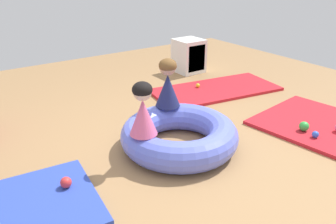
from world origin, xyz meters
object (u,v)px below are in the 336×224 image
inflatable_cushion (179,135)px  child_in_navy (168,83)px  play_ball_yellow (198,85)px  play_ball_blue (315,134)px  play_ball_red (66,182)px  storage_cube (190,56)px  child_in_pink (143,109)px  play_ball_green (304,126)px

inflatable_cushion → child_in_navy: child_in_navy is taller
inflatable_cushion → play_ball_yellow: (1.25, 1.22, -0.08)m
play_ball_blue → play_ball_red: (-2.47, 0.66, 0.01)m
inflatable_cushion → storage_cube: storage_cube is taller
child_in_pink → play_ball_red: (-0.77, -0.03, -0.46)m
child_in_pink → storage_cube: child_in_pink is taller
play_ball_blue → play_ball_red: size_ratio=0.77×
play_ball_blue → play_ball_red: play_ball_red is taller
play_ball_yellow → storage_cube: 0.93m
play_ball_red → play_ball_yellow: size_ratio=1.55×
play_ball_green → play_ball_blue: 0.17m
child_in_navy → storage_cube: child_in_navy is taller
child_in_pink → play_ball_yellow: child_in_pink is taller
child_in_pink → play_ball_yellow: 2.14m
child_in_navy → play_ball_red: child_in_navy is taller
storage_cube → play_ball_blue: bearing=-99.1°
play_ball_green → play_ball_blue: bearing=-102.3°
child_in_navy → play_ball_green: bearing=2.4°
child_in_navy → play_ball_green: 1.57m
inflatable_cushion → play_ball_red: bearing=-177.8°
play_ball_green → child_in_pink: bearing=163.3°
play_ball_blue → child_in_navy: bearing=135.5°
play_ball_red → storage_cube: (2.91, 2.05, 0.19)m
play_ball_blue → inflatable_cushion: bearing=150.9°
child_in_pink → play_ball_red: size_ratio=5.35×
child_in_navy → child_in_pink: size_ratio=1.05×
play_ball_green → play_ball_red: size_ratio=1.14×
inflatable_cushion → play_ball_green: size_ratio=11.06×
inflatable_cushion → storage_cube: size_ratio=2.12×
play_ball_green → play_ball_red: play_ball_green is taller
play_ball_green → play_ball_blue: size_ratio=1.48×
child_in_navy → child_in_pink: 0.71m
play_ball_red → child_in_pink: bearing=2.0°
play_ball_red → play_ball_yellow: 2.76m
inflatable_cushion → child_in_navy: 0.59m
child_in_pink → play_ball_blue: child_in_pink is taller
play_ball_green → play_ball_yellow: size_ratio=1.77×
inflatable_cushion → child_in_navy: size_ratio=2.24×
inflatable_cushion → child_in_navy: (0.14, 0.40, 0.41)m
inflatable_cushion → play_ball_blue: bearing=-29.1°
play_ball_green → inflatable_cushion: bearing=157.6°
child_in_navy → play_ball_red: (-1.34, -0.45, -0.47)m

